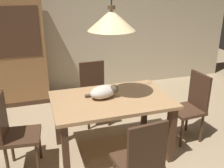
# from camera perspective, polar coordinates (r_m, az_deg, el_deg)

# --- Properties ---
(ground) EXTENTS (10.00, 10.00, 0.00)m
(ground) POSITION_cam_1_polar(r_m,az_deg,el_deg) (3.24, 3.96, -17.64)
(ground) COLOR tan
(back_wall) EXTENTS (6.40, 0.10, 2.90)m
(back_wall) POSITION_cam_1_polar(r_m,az_deg,el_deg) (5.11, -6.78, 14.54)
(back_wall) COLOR beige
(back_wall) RESTS_ON ground
(dining_table) EXTENTS (1.40, 0.90, 0.75)m
(dining_table) POSITION_cam_1_polar(r_m,az_deg,el_deg) (3.14, -0.11, -4.82)
(dining_table) COLOR tan
(dining_table) RESTS_ON ground
(chair_left_side) EXTENTS (0.44, 0.44, 0.93)m
(chair_left_side) POSITION_cam_1_polar(r_m,az_deg,el_deg) (3.11, -20.68, -9.46)
(chair_left_side) COLOR #472D1E
(chair_left_side) RESTS_ON ground
(chair_right_side) EXTENTS (0.43, 0.43, 0.93)m
(chair_right_side) POSITION_cam_1_polar(r_m,az_deg,el_deg) (3.67, 16.97, -4.19)
(chair_right_side) COLOR #472D1E
(chair_right_side) RESTS_ON ground
(chair_far_back) EXTENTS (0.41, 0.41, 0.93)m
(chair_far_back) POSITION_cam_1_polar(r_m,az_deg,el_deg) (3.97, -3.94, -1.31)
(chair_far_back) COLOR #472D1E
(chair_far_back) RESTS_ON ground
(chair_near_front) EXTENTS (0.44, 0.44, 0.93)m
(chair_near_front) POSITION_cam_1_polar(r_m,az_deg,el_deg) (2.51, 6.31, -16.00)
(chair_near_front) COLOR #472D1E
(chair_near_front) RESTS_ON ground
(cat_sleeping) EXTENTS (0.40, 0.31, 0.16)m
(cat_sleeping) POSITION_cam_1_polar(r_m,az_deg,el_deg) (3.09, -1.74, -1.67)
(cat_sleeping) COLOR beige
(cat_sleeping) RESTS_ON dining_table
(pendant_lamp) EXTENTS (0.52, 0.52, 1.30)m
(pendant_lamp) POSITION_cam_1_polar(r_m,az_deg,el_deg) (2.85, -0.12, 13.85)
(pendant_lamp) COLOR beige
(hutch_bookcase) EXTENTS (1.12, 0.45, 1.85)m
(hutch_bookcase) POSITION_cam_1_polar(r_m,az_deg,el_deg) (4.80, -20.91, 6.07)
(hutch_bookcase) COLOR olive
(hutch_bookcase) RESTS_ON ground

